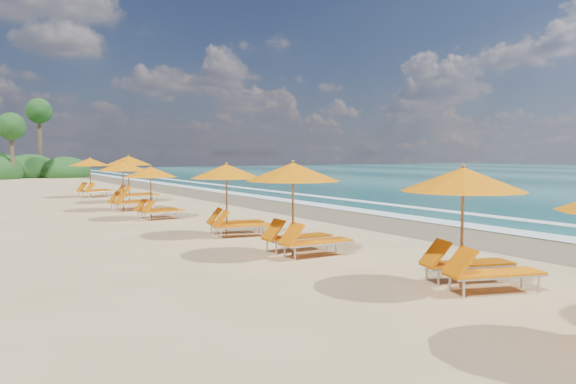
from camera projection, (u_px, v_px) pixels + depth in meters
name	position (u px, v px, depth m)	size (l,w,h in m)	color
ground	(288.00, 229.00, 17.97)	(160.00, 160.00, 0.00)	tan
wet_sand	(382.00, 221.00, 20.07)	(4.00, 160.00, 0.01)	olive
surf_foam	(434.00, 216.00, 21.48)	(4.00, 160.00, 0.01)	white
station_2	(471.00, 219.00, 10.01)	(2.88, 2.82, 2.26)	olive
station_3	(299.00, 202.00, 13.32)	(2.51, 2.32, 2.29)	olive
station_4	(232.00, 194.00, 16.48)	(2.65, 2.54, 2.19)	olive
station_5	(155.00, 189.00, 20.66)	(2.22, 2.07, 2.01)	olive
station_6	(127.00, 182.00, 23.85)	(2.40, 2.22, 2.18)	olive
station_7	(132.00, 176.00, 27.78)	(2.60, 2.41, 2.38)	olive
station_8	(93.00, 175.00, 31.06)	(2.83, 2.75, 2.25)	olive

